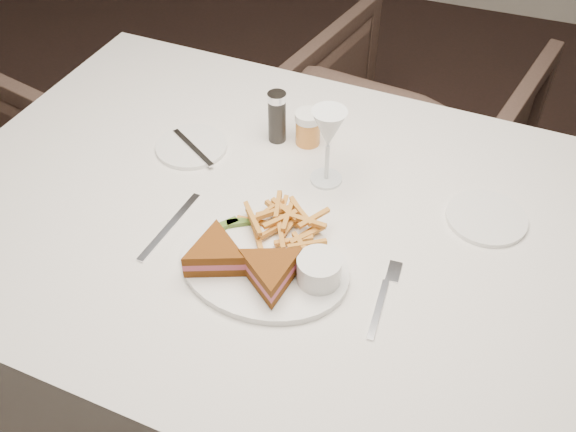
# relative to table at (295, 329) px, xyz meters

# --- Properties ---
(ground) EXTENTS (5.00, 5.00, 0.00)m
(ground) POSITION_rel_table_xyz_m (0.07, 0.14, -0.38)
(ground) COLOR black
(ground) RESTS_ON ground
(table) EXTENTS (1.56, 1.08, 0.75)m
(table) POSITION_rel_table_xyz_m (0.00, 0.00, 0.00)
(table) COLOR silver
(table) RESTS_ON ground
(chair_far) EXTENTS (0.81, 0.78, 0.71)m
(chair_far) POSITION_rel_table_xyz_m (0.08, 0.92, -0.02)
(chair_far) COLOR #433129
(chair_far) RESTS_ON ground
(table_setting) EXTENTS (0.81, 0.60, 0.18)m
(table_setting) POSITION_rel_table_xyz_m (-0.01, -0.05, 0.41)
(table_setting) COLOR white
(table_setting) RESTS_ON table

